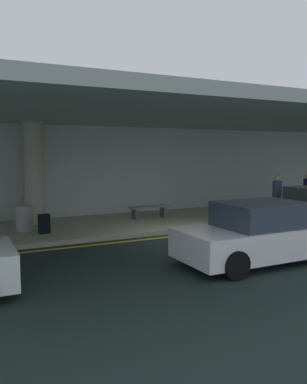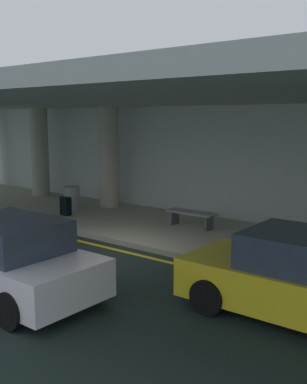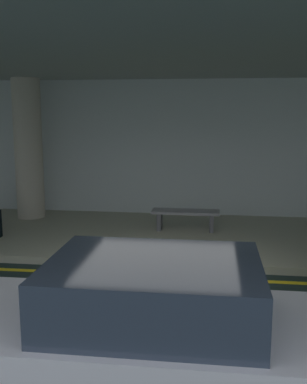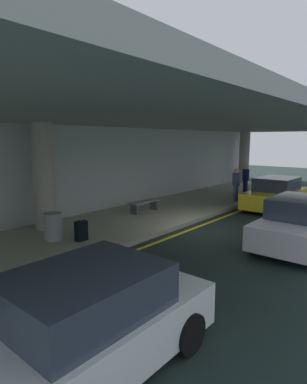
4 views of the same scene
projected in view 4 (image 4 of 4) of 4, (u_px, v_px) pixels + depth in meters
The scene contains 15 objects.
ground_plane at pixel (212, 230), 11.64m from camera, with size 60.00×60.00×0.00m, color #1B2926.
sidewalk at pixel (147, 215), 13.59m from camera, with size 26.00×4.20×0.15m, color #A0A08A.
lane_stripe_yellow at pixel (197, 227), 12.05m from camera, with size 26.00×0.14×0.01m, color yellow.
support_column_center at pixel (44, 177), 11.04m from camera, with size 0.73×0.73×3.65m, color #A39D8C.
support_column_right_mid at pixel (244, 157), 23.15m from camera, with size 0.73×0.73×3.65m, color #A39B91.
ceiling_overhang at pixel (157, 121), 12.66m from camera, with size 28.00×13.20×0.30m, color #8E9996.
terminal_back_wall at pixel (110, 169), 14.73m from camera, with size 26.00×0.30×3.80m, color #AEB9B9.
car_white at pixel (300, 223), 9.83m from camera, with size 4.10×1.92×1.50m.
car_white_no2 at pixel (82, 327), 4.38m from camera, with size 4.10×1.92×1.50m.
car_yellow_taxi at pixel (276, 194), 15.10m from camera, with size 4.10×1.92×1.50m.
traveler_with_luggage at pixel (246, 178), 18.17m from camera, with size 0.38×0.38×1.68m.
person_waiting_for_ride at pixel (236, 182), 16.18m from camera, with size 0.38×0.38×1.68m.
suitcase_upright_primary at pixel (81, 231), 9.92m from camera, with size 0.36×0.22×0.90m.
bench_metal at pixel (144, 204), 13.90m from camera, with size 1.60×0.50×0.48m.
trash_bin_steel at pixel (53, 226), 9.98m from camera, with size 0.56×0.56×0.85m, color gray.
Camera 4 is at (-10.00, -5.62, 3.23)m, focal length 30.19 mm.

